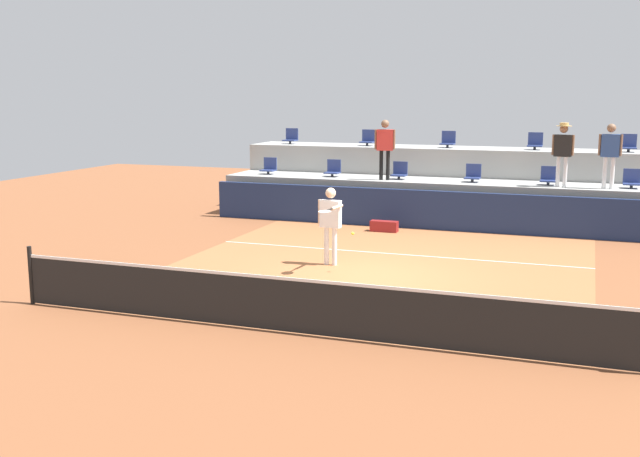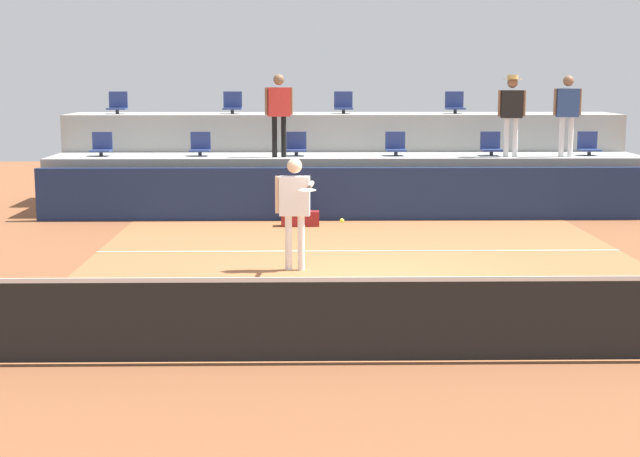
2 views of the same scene
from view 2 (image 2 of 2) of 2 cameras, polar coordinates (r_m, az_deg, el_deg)
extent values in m
plane|color=brown|center=(13.92, 2.97, -3.19)|extent=(40.00, 40.00, 0.00)
cube|color=#A36038|center=(14.89, 2.71, -2.35)|extent=(9.00, 10.00, 0.01)
cube|color=silver|center=(16.27, 2.39, -1.36)|extent=(9.00, 0.06, 0.00)
cube|color=black|center=(9.94, 4.61, -5.53)|extent=(10.40, 0.01, 0.87)
cube|color=white|center=(9.83, 4.64, -3.07)|extent=(10.40, 0.02, 0.05)
cube|color=navy|center=(19.74, 1.78, 2.10)|extent=(13.00, 0.16, 1.10)
cube|color=#9E9E99|center=(21.02, 1.60, 2.74)|extent=(13.00, 1.80, 1.25)
cube|color=#9E9E99|center=(22.77, 1.40, 4.31)|extent=(13.00, 1.80, 2.10)
cylinder|color=#2D2D33|center=(21.24, -13.05, 4.40)|extent=(0.08, 0.08, 0.10)
cube|color=navy|center=(21.24, -13.06, 4.59)|extent=(0.44, 0.40, 0.04)
cube|color=navy|center=(21.40, -12.98, 5.19)|extent=(0.44, 0.04, 0.38)
cylinder|color=#2D2D33|center=(20.90, -7.24, 4.49)|extent=(0.08, 0.08, 0.10)
cube|color=navy|center=(20.90, -7.25, 4.68)|extent=(0.44, 0.40, 0.04)
cube|color=navy|center=(21.06, -7.21, 5.29)|extent=(0.44, 0.04, 0.38)
cylinder|color=#2D2D33|center=(20.78, -1.43, 4.53)|extent=(0.08, 0.08, 0.10)
cube|color=navy|center=(20.78, -1.43, 4.73)|extent=(0.44, 0.40, 0.04)
cube|color=navy|center=(20.94, -1.43, 5.34)|extent=(0.44, 0.04, 0.38)
cylinder|color=#2D2D33|center=(20.88, 4.59, 4.53)|extent=(0.08, 0.08, 0.10)
cube|color=navy|center=(20.88, 4.60, 4.72)|extent=(0.44, 0.40, 0.04)
cube|color=navy|center=(21.04, 4.56, 5.33)|extent=(0.44, 0.04, 0.38)
cylinder|color=#2D2D33|center=(21.19, 10.29, 4.48)|extent=(0.08, 0.08, 0.10)
cube|color=navy|center=(21.19, 10.30, 4.67)|extent=(0.44, 0.40, 0.04)
cube|color=navy|center=(21.35, 10.22, 5.27)|extent=(0.44, 0.04, 0.38)
cylinder|color=#2D2D33|center=(21.72, 15.91, 4.39)|extent=(0.08, 0.08, 0.10)
cube|color=navy|center=(21.71, 15.92, 4.57)|extent=(0.44, 0.40, 0.04)
cube|color=navy|center=(21.87, 15.81, 5.16)|extent=(0.44, 0.04, 0.38)
cylinder|color=#2D2D33|center=(22.95, -12.12, 6.90)|extent=(0.08, 0.08, 0.10)
cube|color=navy|center=(22.95, -12.13, 7.07)|extent=(0.44, 0.40, 0.04)
cube|color=navy|center=(23.12, -12.06, 7.61)|extent=(0.44, 0.04, 0.38)
cylinder|color=#2D2D33|center=(22.59, -5.30, 7.03)|extent=(0.08, 0.08, 0.10)
cube|color=navy|center=(22.59, -5.31, 7.20)|extent=(0.44, 0.40, 0.04)
cube|color=navy|center=(22.76, -5.28, 7.75)|extent=(0.44, 0.04, 0.38)
cylinder|color=#2D2D33|center=(22.55, 1.44, 7.06)|extent=(0.08, 0.08, 0.10)
cube|color=navy|center=(22.55, 1.44, 7.24)|extent=(0.44, 0.40, 0.04)
cube|color=navy|center=(22.72, 1.42, 7.78)|extent=(0.44, 0.04, 0.38)
cylinder|color=#2D2D33|center=(22.82, 8.15, 6.99)|extent=(0.08, 0.08, 0.10)
cube|color=navy|center=(22.82, 8.15, 7.17)|extent=(0.44, 0.40, 0.04)
cube|color=navy|center=(22.99, 8.09, 7.71)|extent=(0.44, 0.04, 0.38)
cylinder|color=#2D2D33|center=(23.38, 14.58, 6.84)|extent=(0.08, 0.08, 0.10)
cube|color=navy|center=(23.38, 14.59, 7.02)|extent=(0.44, 0.40, 0.04)
cube|color=navy|center=(23.55, 14.49, 7.54)|extent=(0.44, 0.04, 0.38)
cylinder|color=white|center=(14.62, -1.91, -0.87)|extent=(0.12, 0.12, 0.86)
cylinder|color=white|center=(14.60, -1.14, -0.88)|extent=(0.12, 0.12, 0.86)
cube|color=white|center=(14.50, -1.54, 1.97)|extent=(0.48, 0.22, 0.61)
sphere|color=beige|center=(14.45, -1.55, 3.80)|extent=(0.25, 0.25, 0.23)
cylinder|color=beige|center=(14.52, -2.59, 2.05)|extent=(0.08, 0.08, 0.57)
cylinder|color=beige|center=(14.18, -0.57, 2.64)|extent=(0.12, 0.55, 0.07)
cylinder|color=black|center=(13.82, -0.69, 2.47)|extent=(0.06, 0.26, 0.04)
ellipsoid|color=silver|center=(13.54, -0.78, 2.33)|extent=(0.29, 0.34, 0.03)
cylinder|color=black|center=(20.44, -2.76, 5.54)|extent=(0.13, 0.13, 0.87)
cylinder|color=black|center=(20.48, -2.20, 5.55)|extent=(0.13, 0.13, 0.87)
cube|color=red|center=(20.43, -2.49, 7.63)|extent=(0.50, 0.27, 0.62)
sphere|color=#846047|center=(20.42, -2.50, 8.96)|extent=(0.28, 0.28, 0.24)
cylinder|color=#846047|center=(20.38, -3.25, 7.67)|extent=(0.08, 0.08, 0.58)
cylinder|color=#846047|center=(20.47, -1.74, 7.69)|extent=(0.08, 0.08, 0.58)
cylinder|color=white|center=(20.94, 11.16, 5.41)|extent=(0.12, 0.12, 0.84)
cylinder|color=white|center=(20.95, 11.69, 5.40)|extent=(0.12, 0.12, 0.84)
cube|color=black|center=(20.91, 11.49, 7.36)|extent=(0.47, 0.24, 0.59)
sphere|color=#846047|center=(20.91, 11.53, 8.60)|extent=(0.26, 0.26, 0.23)
cylinder|color=#846047|center=(20.89, 10.77, 7.42)|extent=(0.08, 0.08, 0.56)
cylinder|color=#846047|center=(20.93, 12.21, 7.38)|extent=(0.08, 0.08, 0.56)
cylinder|color=tan|center=(20.91, 11.54, 8.82)|extent=(0.46, 0.46, 0.01)
cylinder|color=tan|center=(20.91, 11.54, 8.94)|extent=(0.27, 0.27, 0.09)
cylinder|color=white|center=(21.21, 14.36, 5.37)|extent=(0.11, 0.11, 0.86)
cylinder|color=white|center=(21.26, 14.87, 5.36)|extent=(0.11, 0.11, 0.86)
cube|color=#2D4C8C|center=(21.20, 14.70, 7.34)|extent=(0.47, 0.19, 0.61)
sphere|color=#846047|center=(21.20, 14.75, 8.60)|extent=(0.24, 0.24, 0.23)
cylinder|color=#846047|center=(21.14, 13.99, 7.41)|extent=(0.07, 0.07, 0.57)
cylinder|color=#846047|center=(21.27, 15.40, 7.37)|extent=(0.07, 0.07, 0.57)
sphere|color=#CCE033|center=(13.97, 1.33, 0.48)|extent=(0.07, 0.07, 0.07)
cube|color=maroon|center=(18.97, -1.20, 0.60)|extent=(0.76, 0.28, 0.30)
camera|label=1|loc=(5.39, 102.51, 6.94)|focal=42.13mm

